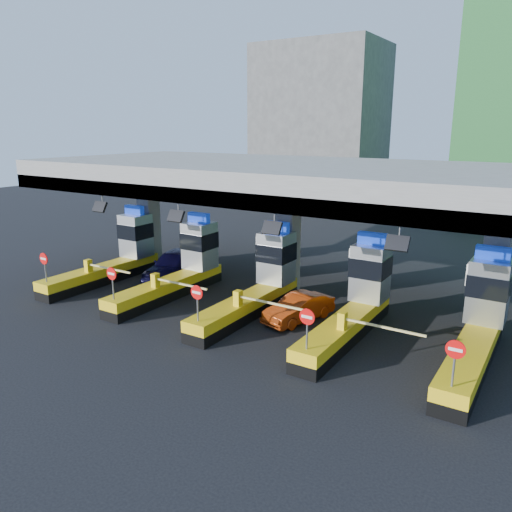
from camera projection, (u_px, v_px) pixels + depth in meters
The scene contains 10 objects.
ground at pixel (258, 310), 24.59m from camera, with size 120.00×120.00×0.00m, color black.
toll_canopy at pixel (288, 180), 25.40m from camera, with size 28.00×12.09×7.00m.
toll_lane_far_left at pixel (118, 255), 29.66m from camera, with size 4.43×8.00×4.16m.
toll_lane_left at pixel (183, 267), 27.06m from camera, with size 4.43×8.00×4.16m.
toll_lane_center at pixel (261, 282), 24.46m from camera, with size 4.43×8.00×4.16m.
toll_lane_right at pixel (357, 300), 21.87m from camera, with size 4.43×8.00×4.16m.
toll_lane_far_right at pixel (480, 323), 19.27m from camera, with size 4.43×8.00×4.16m.
bg_building_concrete at pixel (320, 125), 59.01m from camera, with size 14.00×10.00×18.00m, color #4C4C49.
van at pixel (175, 264), 29.50m from camera, with size 2.07×5.14×1.75m, color black.
red_car at pixel (299, 308), 23.13m from camera, with size 1.31×3.75×1.24m, color #902E0B.
Camera 1 is at (12.34, -19.56, 8.76)m, focal length 35.00 mm.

